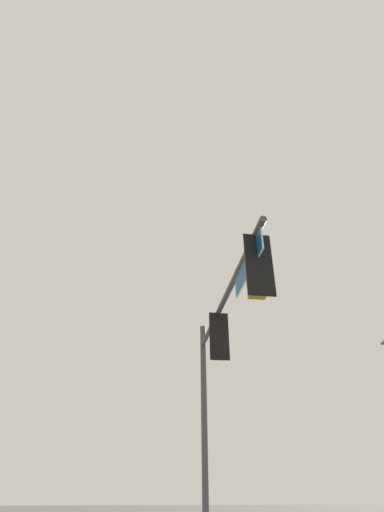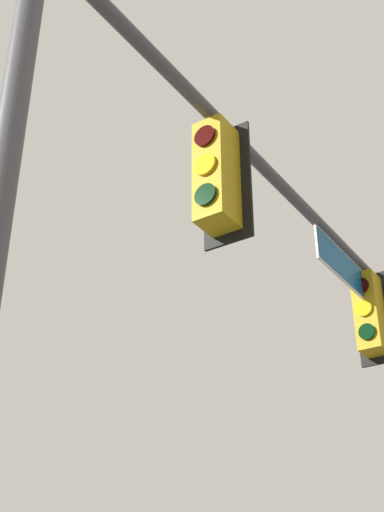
{
  "view_description": "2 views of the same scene",
  "coord_description": "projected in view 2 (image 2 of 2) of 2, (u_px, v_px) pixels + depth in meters",
  "views": [
    {
      "loc": [
        5.65,
        -10.74,
        1.83
      ],
      "look_at": [
        -0.95,
        -8.6,
        6.08
      ],
      "focal_mm": 28.0,
      "sensor_mm": 36.0,
      "label": 1
    },
    {
      "loc": [
        -9.06,
        -8.9,
        1.68
      ],
      "look_at": [
        -3.45,
        -6.42,
        5.05
      ],
      "focal_mm": 50.0,
      "sensor_mm": 36.0,
      "label": 2
    }
  ],
  "objects": [
    {
      "name": "signal_pole_near",
      "position": [
        244.0,
        246.0,
        6.74
      ],
      "size": [
        6.92,
        1.48,
        6.82
      ],
      "color": "#47474C",
      "rests_on": "ground_plane"
    }
  ]
}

